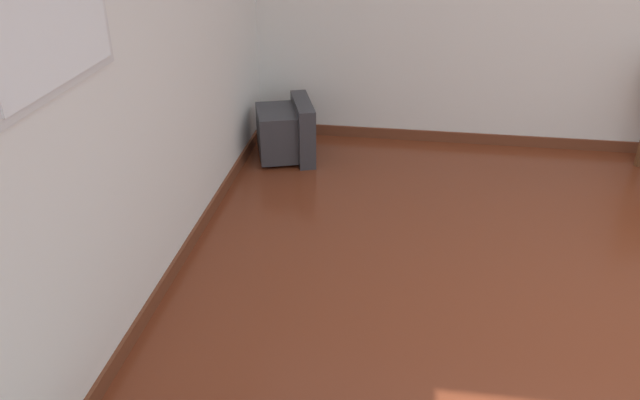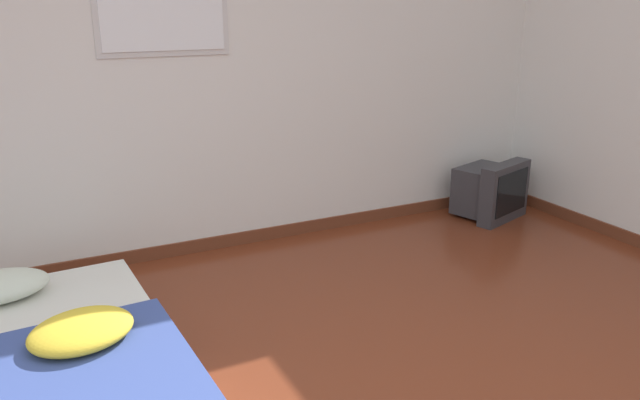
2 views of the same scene
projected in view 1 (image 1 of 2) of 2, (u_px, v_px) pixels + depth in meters
wall_back at (61, 98)px, 2.34m from camera, size 8.21×0.08×2.60m
crt_tv at (287, 131)px, 4.89m from camera, size 0.60×0.55×0.46m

